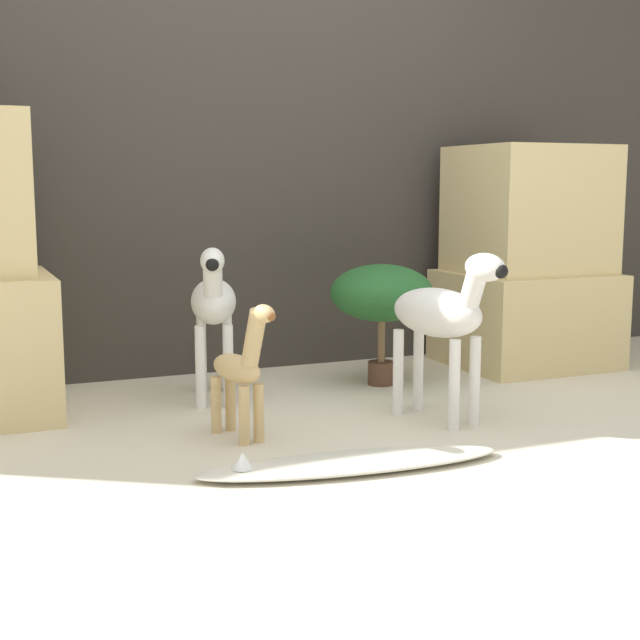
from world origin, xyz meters
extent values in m
plane|color=beige|center=(0.00, 0.00, 0.00)|extent=(14.00, 14.00, 0.00)
cube|color=#38332D|center=(0.00, 1.56, 1.10)|extent=(6.40, 0.08, 2.20)
cube|color=#DBC184|center=(1.36, 1.09, 0.24)|extent=(0.76, 0.70, 0.47)
cube|color=#DBC184|center=(1.36, 1.09, 0.79)|extent=(0.67, 0.62, 0.63)
cylinder|color=white|center=(0.47, 0.19, 0.17)|extent=(0.04, 0.04, 0.34)
cylinder|color=white|center=(0.36, 0.15, 0.17)|extent=(0.04, 0.04, 0.34)
cylinder|color=white|center=(0.39, 0.48, 0.17)|extent=(0.04, 0.04, 0.34)
cylinder|color=white|center=(0.28, 0.44, 0.17)|extent=(0.04, 0.04, 0.34)
ellipsoid|color=white|center=(0.38, 0.31, 0.43)|extent=(0.30, 0.47, 0.19)
cylinder|color=white|center=(0.43, 0.14, 0.54)|extent=(0.11, 0.14, 0.18)
ellipsoid|color=white|center=(0.44, 0.09, 0.62)|extent=(0.14, 0.19, 0.10)
sphere|color=black|center=(0.46, 0.02, 0.61)|extent=(0.05, 0.05, 0.05)
cube|color=black|center=(0.43, 0.14, 0.55)|extent=(0.04, 0.07, 0.15)
cylinder|color=white|center=(-0.31, 0.82, 0.17)|extent=(0.04, 0.04, 0.34)
cylinder|color=white|center=(-0.42, 0.85, 0.17)|extent=(0.04, 0.04, 0.34)
cylinder|color=white|center=(-0.23, 1.11, 0.17)|extent=(0.04, 0.04, 0.34)
cylinder|color=white|center=(-0.34, 1.14, 0.17)|extent=(0.04, 0.04, 0.34)
ellipsoid|color=white|center=(-0.33, 0.98, 0.43)|extent=(0.31, 0.47, 0.19)
cylinder|color=white|center=(-0.38, 0.80, 0.54)|extent=(0.11, 0.14, 0.18)
ellipsoid|color=white|center=(-0.39, 0.75, 0.62)|extent=(0.14, 0.19, 0.10)
sphere|color=black|center=(-0.41, 0.68, 0.61)|extent=(0.05, 0.05, 0.05)
cube|color=black|center=(-0.38, 0.80, 0.55)|extent=(0.04, 0.07, 0.15)
cylinder|color=tan|center=(-0.37, 0.29, 0.11)|extent=(0.04, 0.04, 0.21)
cylinder|color=tan|center=(-0.43, 0.27, 0.11)|extent=(0.04, 0.04, 0.21)
cylinder|color=tan|center=(-0.41, 0.48, 0.11)|extent=(0.04, 0.04, 0.21)
cylinder|color=tan|center=(-0.47, 0.46, 0.11)|extent=(0.04, 0.04, 0.21)
ellipsoid|color=tan|center=(-0.42, 0.38, 0.26)|extent=(0.17, 0.30, 0.10)
cylinder|color=tan|center=(-0.39, 0.26, 0.38)|extent=(0.09, 0.14, 0.22)
ellipsoid|color=tan|center=(-0.37, 0.19, 0.48)|extent=(0.08, 0.12, 0.06)
sphere|color=brown|center=(-0.36, 0.15, 0.47)|extent=(0.03, 0.03, 0.03)
cylinder|color=#513323|center=(0.46, 0.95, 0.05)|extent=(0.12, 0.12, 0.11)
cylinder|color=brown|center=(0.46, 0.95, 0.20)|extent=(0.03, 0.03, 0.19)
ellipsoid|color=#235B28|center=(0.46, 0.95, 0.43)|extent=(0.47, 0.47, 0.26)
ellipsoid|color=silver|center=(-0.19, -0.12, 0.02)|extent=(1.05, 0.35, 0.04)
cone|color=white|center=(-0.55, -0.08, 0.06)|extent=(0.08, 0.08, 0.05)
camera|label=1|loc=(-1.38, -2.65, 0.92)|focal=50.00mm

